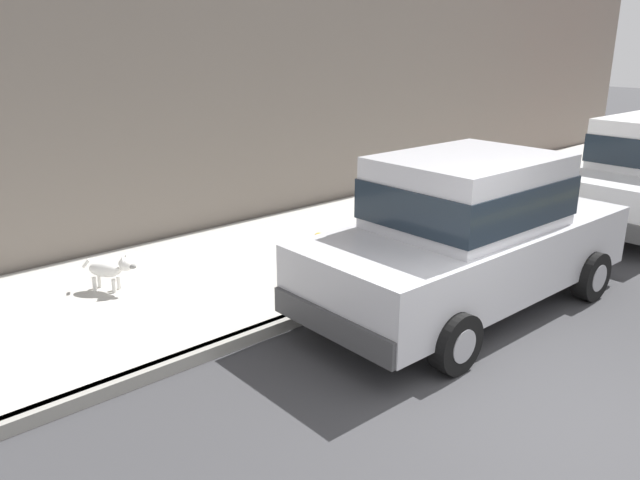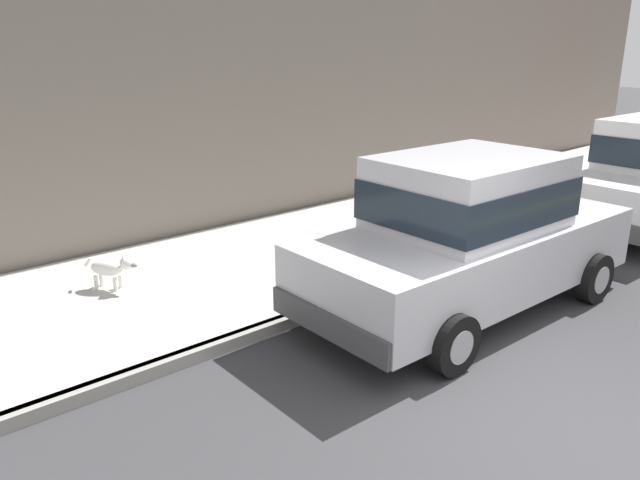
# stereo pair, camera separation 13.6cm
# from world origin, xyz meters

# --- Properties ---
(ground_plane) EXTENTS (80.00, 80.00, 0.00)m
(ground_plane) POSITION_xyz_m (0.00, 0.00, 0.00)
(ground_plane) COLOR #38383A
(curb) EXTENTS (0.16, 64.00, 0.14)m
(curb) POSITION_xyz_m (-3.20, 0.00, 0.07)
(curb) COLOR gray
(curb) RESTS_ON ground
(sidewalk) EXTENTS (3.60, 64.00, 0.14)m
(sidewalk) POSITION_xyz_m (-5.00, 0.00, 0.07)
(sidewalk) COLOR #B7B5AD
(sidewalk) RESTS_ON ground
(car_silver_sedan) EXTENTS (2.09, 4.63, 1.92)m
(car_silver_sedan) POSITION_xyz_m (-2.19, 1.43, 0.98)
(car_silver_sedan) COLOR #BCBCC1
(car_silver_sedan) RESTS_ON ground
(dog_white) EXTENTS (0.64, 0.49, 0.49)m
(dog_white) POSITION_xyz_m (-5.30, -1.75, 0.43)
(dog_white) COLOR white
(dog_white) RESTS_ON sidewalk
(fire_hydrant) EXTENTS (0.34, 0.24, 0.72)m
(fire_hydrant) POSITION_xyz_m (-3.65, 0.32, 0.48)
(fire_hydrant) COLOR gold
(fire_hydrant) RESTS_ON sidewalk
(building_facade) EXTENTS (0.50, 20.00, 4.89)m
(building_facade) POSITION_xyz_m (-7.10, 5.22, 2.45)
(building_facade) COLOR slate
(building_facade) RESTS_ON ground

